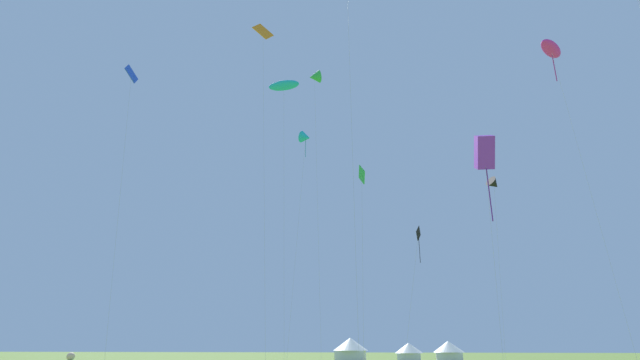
% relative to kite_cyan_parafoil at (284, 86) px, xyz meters
% --- Properties ---
extents(kite_cyan_parafoil, '(3.89, 2.07, 32.20)m').
position_rel_kite_cyan_parafoil_xyz_m(kite_cyan_parafoil, '(0.00, 0.00, 0.00)').
color(kite_cyan_parafoil, '#1EB7CC').
rests_on(kite_cyan_parafoil, ground).
extents(kite_black_diamond, '(2.46, 1.58, 13.93)m').
position_rel_kite_cyan_parafoil_xyz_m(kite_black_diamond, '(14.54, 1.59, -18.83)').
color(kite_black_diamond, black).
rests_on(kite_black_diamond, ground).
extents(kite_blue_diamond, '(2.90, 2.59, 31.27)m').
position_rel_kite_cyan_parafoil_xyz_m(kite_blue_diamond, '(-14.92, -8.08, -1.89)').
color(kite_blue_diamond, blue).
rests_on(kite_blue_diamond, ground).
extents(kite_black_delta, '(2.53, 2.80, 21.03)m').
position_rel_kite_cyan_parafoil_xyz_m(kite_black_delta, '(23.81, 8.06, -11.42)').
color(kite_black_delta, black).
rests_on(kite_black_delta, ground).
extents(kite_orange_diamond, '(2.93, 2.34, 38.05)m').
position_rel_kite_cyan_parafoil_xyz_m(kite_orange_diamond, '(-1.56, -3.86, 4.74)').
color(kite_orange_diamond, orange).
rests_on(kite_orange_diamond, ground).
extents(kite_magenta_diamond, '(0.98, 1.62, 33.85)m').
position_rel_kite_cyan_parafoil_xyz_m(kite_magenta_diamond, '(9.59, -12.63, -0.62)').
color(kite_magenta_diamond, '#E02DA3').
rests_on(kite_magenta_diamond, ground).
extents(kite_purple_box, '(1.69, 3.12, 19.53)m').
position_rel_kite_cyan_parafoil_xyz_m(kite_purple_box, '(20.63, -7.81, -13.62)').
color(kite_purple_box, purple).
rests_on(kite_purple_box, ground).
extents(kite_green_delta, '(2.34, 2.29, 37.32)m').
position_rel_kite_cyan_parafoil_xyz_m(kite_green_delta, '(2.36, 6.47, 4.78)').
color(kite_green_delta, green).
rests_on(kite_green_delta, ground).
extents(kite_magenta_parafoil, '(3.70, 4.31, 32.73)m').
position_rel_kite_cyan_parafoil_xyz_m(kite_magenta_parafoil, '(29.82, -0.80, 0.49)').
color(kite_magenta_parafoil, '#E02DA3').
rests_on(kite_magenta_parafoil, ground).
extents(kite_cyan_delta, '(2.36, 3.15, 28.68)m').
position_rel_kite_cyan_parafoil_xyz_m(kite_cyan_delta, '(1.10, 7.00, -3.80)').
color(kite_cyan_delta, '#1EB7CC').
rests_on(kite_cyan_delta, ground).
extents(kite_green_diamond, '(0.89, 2.03, 20.03)m').
position_rel_kite_cyan_parafoil_xyz_m(kite_green_diamond, '(9.18, -1.45, -12.83)').
color(kite_green_diamond, green).
rests_on(kite_green_diamond, ground).
extents(festival_tent_center, '(4.88, 4.88, 3.17)m').
position_rel_kite_cyan_parafoil_xyz_m(festival_tent_center, '(4.41, 21.48, -29.75)').
color(festival_tent_center, white).
rests_on(festival_tent_center, ground).
extents(festival_tent_left, '(3.82, 3.82, 2.48)m').
position_rel_kite_cyan_parafoil_xyz_m(festival_tent_left, '(12.39, 21.48, -30.13)').
color(festival_tent_left, white).
rests_on(festival_tent_left, ground).
extents(festival_tent_right, '(4.16, 4.16, 2.70)m').
position_rel_kite_cyan_parafoil_xyz_m(festival_tent_right, '(17.66, 21.48, -30.01)').
color(festival_tent_right, white).
rests_on(festival_tent_right, ground).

